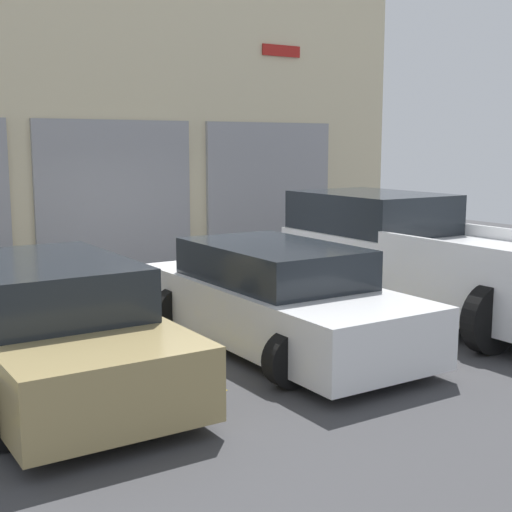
% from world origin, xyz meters
% --- Properties ---
extents(ground_plane, '(28.00, 28.00, 0.00)m').
position_xyz_m(ground_plane, '(0.00, 0.00, 0.00)').
color(ground_plane, '#3D3D3F').
extents(shophouse_building, '(12.37, 0.68, 5.82)m').
position_xyz_m(shophouse_building, '(-0.01, 3.28, 2.85)').
color(shophouse_building, beige).
rests_on(shophouse_building, ground).
extents(pickup_truck, '(2.54, 5.40, 1.77)m').
position_xyz_m(pickup_truck, '(2.87, -1.62, 0.84)').
color(pickup_truck, white).
rests_on(pickup_truck, ground).
extents(sedan_white, '(2.12, 4.40, 1.31)m').
position_xyz_m(sedan_white, '(0.00, -1.89, 0.62)').
color(sedan_white, white).
rests_on(sedan_white, ground).
extents(sedan_side, '(2.21, 4.27, 1.36)m').
position_xyz_m(sedan_side, '(-2.87, -1.89, 0.64)').
color(sedan_side, '#9E8956').
rests_on(sedan_side, ground).
extents(parking_stripe_left, '(0.12, 2.20, 0.01)m').
position_xyz_m(parking_stripe_left, '(-1.43, -1.92, 0.00)').
color(parking_stripe_left, gold).
rests_on(parking_stripe_left, ground).
extents(parking_stripe_centre, '(0.12, 2.20, 0.01)m').
position_xyz_m(parking_stripe_centre, '(1.43, -1.92, 0.00)').
color(parking_stripe_centre, gold).
rests_on(parking_stripe_centre, ground).
extents(parking_stripe_right, '(0.12, 2.20, 0.01)m').
position_xyz_m(parking_stripe_right, '(4.30, -1.92, 0.00)').
color(parking_stripe_right, gold).
rests_on(parking_stripe_right, ground).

